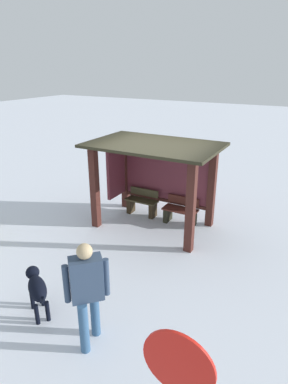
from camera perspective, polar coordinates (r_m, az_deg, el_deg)
name	(u,v)px	position (r m, az deg, el deg)	size (l,w,h in m)	color
ground_plane	(153,225)	(8.61, 1.57, -5.78)	(60.00, 60.00, 0.00)	silver
bus_shelter	(154,166)	(8.26, 1.68, 4.54)	(3.13, 2.03, 2.17)	#44201A
bench_left_inside	(142,204)	(9.08, -0.34, -2.05)	(0.90, 0.34, 0.73)	#3F3A24
bench_center_inside	(180,213)	(8.64, 6.37, -3.62)	(0.90, 0.42, 0.70)	#54261E
person_walking	(87,287)	(4.85, -9.88, -16.04)	(0.52, 0.54, 1.69)	#31425B
dog	(37,287)	(5.88, -18.17, -15.52)	(0.86, 0.63, 0.69)	black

